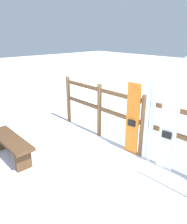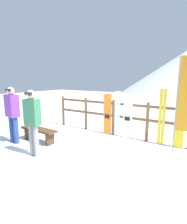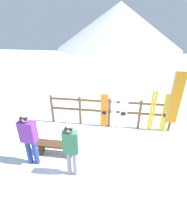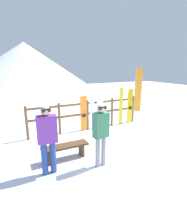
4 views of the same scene
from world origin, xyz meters
name	(u,v)px [view 1 (image 1 of 4)]	position (x,y,z in m)	size (l,w,h in m)	color
ground_plane	(49,207)	(0.00, 0.00, 0.00)	(40.00, 40.00, 0.00)	white
fence	(143,121)	(0.00, 2.11, 0.73)	(4.91, 0.10, 1.25)	brown
bench	(11,143)	(-1.61, 0.16, 0.32)	(1.34, 0.36, 0.44)	#4C331E
snowboard_orange	(132,120)	(-0.20, 2.06, 0.72)	(0.29, 0.07, 1.45)	orange
ski_pair_white	(149,122)	(0.17, 2.06, 0.78)	(0.19, 0.02, 1.56)	white
snowboard_white	(168,131)	(0.56, 2.06, 0.74)	(0.30, 0.08, 1.49)	white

